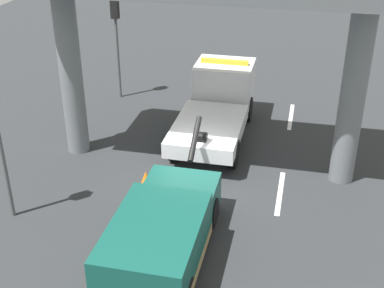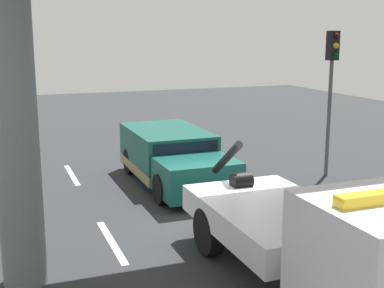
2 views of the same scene
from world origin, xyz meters
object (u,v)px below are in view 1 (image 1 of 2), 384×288
at_px(traffic_light_far, 66,65).
at_px(traffic_light_mid, 116,26).
at_px(tow_truck_white, 218,102).
at_px(traffic_cone_orange, 146,180).
at_px(towed_van_green, 162,236).

height_order(traffic_light_far, traffic_light_mid, traffic_light_mid).
height_order(tow_truck_white, traffic_light_far, traffic_light_far).
height_order(tow_truck_white, traffic_cone_orange, tow_truck_white).
relative_size(towed_van_green, traffic_cone_orange, 8.31).
relative_size(towed_van_green, traffic_light_far, 1.19).
distance_m(tow_truck_white, traffic_light_far, 5.89).
bearing_deg(towed_van_green, traffic_light_far, 41.86).
distance_m(traffic_light_mid, traffic_cone_orange, 8.50).
xyz_separation_m(tow_truck_white, traffic_light_mid, (2.45, 4.92, 2.06)).
height_order(tow_truck_white, traffic_light_mid, traffic_light_mid).
height_order(towed_van_green, traffic_light_far, traffic_light_far).
height_order(towed_van_green, traffic_light_mid, traffic_light_mid).
bearing_deg(traffic_light_mid, towed_van_green, -154.86).
bearing_deg(traffic_cone_orange, towed_van_green, -155.92).
relative_size(tow_truck_white, towed_van_green, 1.40).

